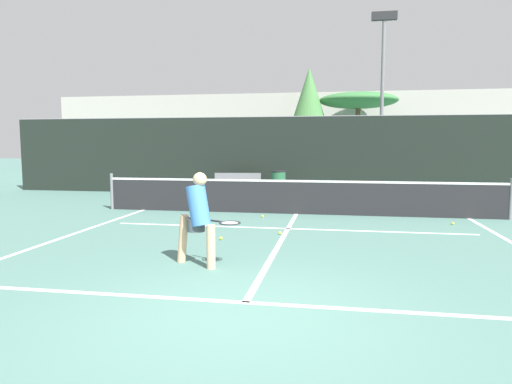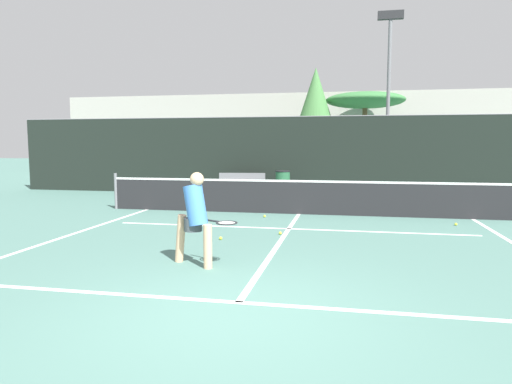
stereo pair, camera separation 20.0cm
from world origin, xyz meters
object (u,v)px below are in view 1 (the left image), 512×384
at_px(courtside_bench, 238,183).
at_px(parked_car, 255,173).
at_px(player_practicing, 198,215).
at_px(trash_bin, 278,184).

bearing_deg(courtside_bench, parked_car, 82.16).
distance_m(courtside_bench, parked_car, 3.49).
height_order(player_practicing, parked_car, player_practicing).
relative_size(courtside_bench, trash_bin, 1.81).
bearing_deg(parked_car, courtside_bench, -90.80).
relative_size(player_practicing, courtside_bench, 0.85).
height_order(courtside_bench, trash_bin, trash_bin).
relative_size(player_practicing, trash_bin, 1.54).
bearing_deg(parked_car, trash_bin, -67.33).
xyz_separation_m(player_practicing, trash_bin, (0.08, 9.57, -0.32)).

